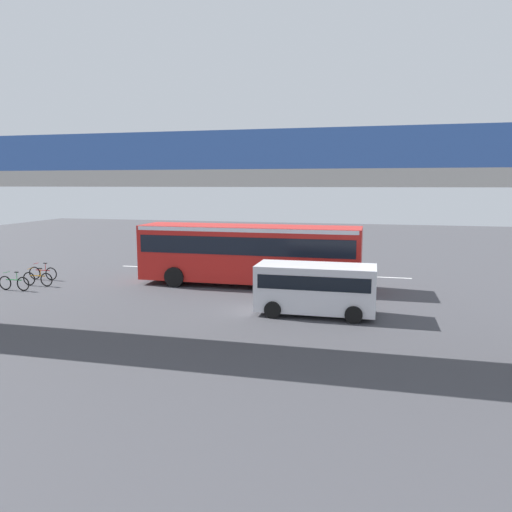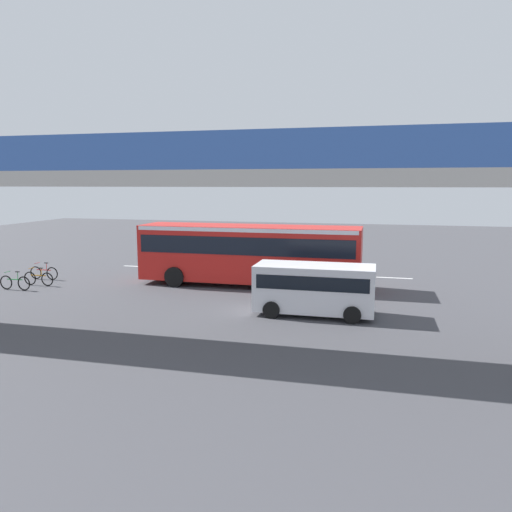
{
  "view_description": "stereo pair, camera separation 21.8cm",
  "coord_description": "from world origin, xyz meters",
  "px_view_note": "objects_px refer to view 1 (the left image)",
  "views": [
    {
      "loc": [
        -6.7,
        25.79,
        5.32
      ],
      "look_at": [
        -0.9,
        1.62,
        1.6
      ],
      "focal_mm": 34.07,
      "sensor_mm": 36.0,
      "label": 1
    },
    {
      "loc": [
        -6.91,
        25.74,
        5.32
      ],
      "look_at": [
        -0.9,
        1.62,
        1.6
      ],
      "focal_mm": 34.07,
      "sensor_mm": 36.0,
      "label": 2
    }
  ],
  "objects_px": {
    "bicycle_green": "(14,283)",
    "city_bus": "(249,250)",
    "parked_van": "(316,286)",
    "traffic_sign": "(312,240)",
    "bicycle_red": "(43,273)",
    "pedestrian": "(219,257)",
    "bicycle_orange": "(38,279)"
  },
  "relations": [
    {
      "from": "traffic_sign",
      "to": "city_bus",
      "type": "bearing_deg",
      "value": 63.07
    },
    {
      "from": "parked_van",
      "to": "traffic_sign",
      "type": "height_order",
      "value": "traffic_sign"
    },
    {
      "from": "pedestrian",
      "to": "traffic_sign",
      "type": "xyz_separation_m",
      "value": [
        -5.4,
        -1.78,
        1.0
      ]
    },
    {
      "from": "bicycle_red",
      "to": "traffic_sign",
      "type": "relative_size",
      "value": 0.63
    },
    {
      "from": "bicycle_orange",
      "to": "bicycle_red",
      "type": "bearing_deg",
      "value": -61.38
    },
    {
      "from": "city_bus",
      "to": "traffic_sign",
      "type": "relative_size",
      "value": 4.12
    },
    {
      "from": "bicycle_green",
      "to": "bicycle_red",
      "type": "relative_size",
      "value": 1.0
    },
    {
      "from": "parked_van",
      "to": "bicycle_orange",
      "type": "xyz_separation_m",
      "value": [
        14.79,
        -2.17,
        -0.81
      ]
    },
    {
      "from": "bicycle_green",
      "to": "city_bus",
      "type": "bearing_deg",
      "value": -160.51
    },
    {
      "from": "bicycle_orange",
      "to": "bicycle_red",
      "type": "xyz_separation_m",
      "value": [
        0.81,
        -1.49,
        0.0
      ]
    },
    {
      "from": "bicycle_red",
      "to": "bicycle_green",
      "type": "bearing_deg",
      "value": 98.0
    },
    {
      "from": "bicycle_red",
      "to": "pedestrian",
      "type": "relative_size",
      "value": 0.99
    },
    {
      "from": "bicycle_green",
      "to": "pedestrian",
      "type": "height_order",
      "value": "pedestrian"
    },
    {
      "from": "bicycle_orange",
      "to": "pedestrian",
      "type": "relative_size",
      "value": 0.99
    },
    {
      "from": "bicycle_green",
      "to": "bicycle_red",
      "type": "xyz_separation_m",
      "value": [
        0.38,
        -2.71,
        0.0
      ]
    },
    {
      "from": "city_bus",
      "to": "bicycle_green",
      "type": "height_order",
      "value": "city_bus"
    },
    {
      "from": "bicycle_green",
      "to": "bicycle_red",
      "type": "distance_m",
      "value": 2.74
    },
    {
      "from": "bicycle_orange",
      "to": "bicycle_green",
      "type": "height_order",
      "value": "same"
    },
    {
      "from": "parked_van",
      "to": "traffic_sign",
      "type": "distance_m",
      "value": 10.21
    },
    {
      "from": "parked_van",
      "to": "bicycle_green",
      "type": "distance_m",
      "value": 15.27
    },
    {
      "from": "parked_van",
      "to": "bicycle_orange",
      "type": "distance_m",
      "value": 14.97
    },
    {
      "from": "parked_van",
      "to": "bicycle_red",
      "type": "height_order",
      "value": "parked_van"
    },
    {
      "from": "city_bus",
      "to": "bicycle_red",
      "type": "xyz_separation_m",
      "value": [
        11.55,
        1.24,
        -1.51
      ]
    },
    {
      "from": "parked_van",
      "to": "bicycle_green",
      "type": "relative_size",
      "value": 2.71
    },
    {
      "from": "bicycle_orange",
      "to": "pedestrian",
      "type": "height_order",
      "value": "pedestrian"
    },
    {
      "from": "bicycle_orange",
      "to": "parked_van",
      "type": "bearing_deg",
      "value": 171.65
    },
    {
      "from": "parked_van",
      "to": "pedestrian",
      "type": "xyz_separation_m",
      "value": [
        6.83,
        -8.3,
        -0.3
      ]
    },
    {
      "from": "traffic_sign",
      "to": "parked_van",
      "type": "bearing_deg",
      "value": 98.04
    },
    {
      "from": "city_bus",
      "to": "pedestrian",
      "type": "bearing_deg",
      "value": -50.78
    },
    {
      "from": "bicycle_orange",
      "to": "bicycle_red",
      "type": "relative_size",
      "value": 1.0
    },
    {
      "from": "city_bus",
      "to": "parked_van",
      "type": "height_order",
      "value": "city_bus"
    },
    {
      "from": "bicycle_green",
      "to": "pedestrian",
      "type": "bearing_deg",
      "value": -138.81
    }
  ]
}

